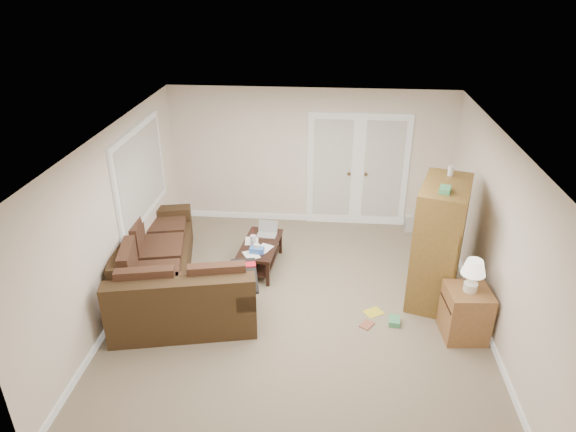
# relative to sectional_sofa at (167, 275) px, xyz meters

# --- Properties ---
(floor) EXTENTS (5.50, 5.50, 0.00)m
(floor) POSITION_rel_sectional_sofa_xyz_m (1.92, -0.12, -0.35)
(floor) COLOR gray
(floor) RESTS_ON ground
(ceiling) EXTENTS (5.00, 5.50, 0.02)m
(ceiling) POSITION_rel_sectional_sofa_xyz_m (1.92, -0.12, 2.15)
(ceiling) COLOR white
(ceiling) RESTS_ON wall_back
(wall_left) EXTENTS (0.02, 5.50, 2.50)m
(wall_left) POSITION_rel_sectional_sofa_xyz_m (-0.58, -0.12, 0.90)
(wall_left) COLOR silver
(wall_left) RESTS_ON floor
(wall_right) EXTENTS (0.02, 5.50, 2.50)m
(wall_right) POSITION_rel_sectional_sofa_xyz_m (4.42, -0.12, 0.90)
(wall_right) COLOR silver
(wall_right) RESTS_ON floor
(wall_back) EXTENTS (5.00, 0.02, 2.50)m
(wall_back) POSITION_rel_sectional_sofa_xyz_m (1.92, 2.63, 0.90)
(wall_back) COLOR silver
(wall_back) RESTS_ON floor
(wall_front) EXTENTS (5.00, 0.02, 2.50)m
(wall_front) POSITION_rel_sectional_sofa_xyz_m (1.92, -2.87, 0.90)
(wall_front) COLOR silver
(wall_front) RESTS_ON floor
(baseboards) EXTENTS (5.00, 5.50, 0.10)m
(baseboards) POSITION_rel_sectional_sofa_xyz_m (1.92, -0.12, -0.30)
(baseboards) COLOR silver
(baseboards) RESTS_ON floor
(french_doors) EXTENTS (1.80, 0.05, 2.13)m
(french_doors) POSITION_rel_sectional_sofa_xyz_m (2.77, 2.60, 0.69)
(french_doors) COLOR silver
(french_doors) RESTS_ON floor
(window_left) EXTENTS (0.05, 1.92, 1.42)m
(window_left) POSITION_rel_sectional_sofa_xyz_m (-0.55, 0.88, 1.20)
(window_left) COLOR silver
(window_left) RESTS_ON wall_left
(sectional_sofa) EXTENTS (2.47, 3.01, 0.89)m
(sectional_sofa) POSITION_rel_sectional_sofa_xyz_m (0.00, 0.00, 0.00)
(sectional_sofa) COLOR #3C2A17
(sectional_sofa) RESTS_ON floor
(coffee_table) EXTENTS (0.63, 1.11, 0.73)m
(coffee_table) POSITION_rel_sectional_sofa_xyz_m (1.23, 0.90, -0.11)
(coffee_table) COLOR black
(coffee_table) RESTS_ON floor
(tv_armoire) EXTENTS (0.91, 1.24, 1.90)m
(tv_armoire) POSITION_rel_sectional_sofa_xyz_m (3.82, 0.32, 0.55)
(tv_armoire) COLOR brown
(tv_armoire) RESTS_ON floor
(side_cabinet) EXTENTS (0.58, 0.58, 1.14)m
(side_cabinet) POSITION_rel_sectional_sofa_xyz_m (4.08, -0.54, 0.06)
(side_cabinet) COLOR brown
(side_cabinet) RESTS_ON floor
(space_heater) EXTENTS (0.15, 0.13, 0.32)m
(space_heater) POSITION_rel_sectional_sofa_xyz_m (3.74, 2.33, -0.19)
(space_heater) COLOR silver
(space_heater) RESTS_ON floor
(floor_magazine) EXTENTS (0.32, 0.30, 0.01)m
(floor_magazine) POSITION_rel_sectional_sofa_xyz_m (2.96, -0.16, -0.35)
(floor_magazine) COLOR gold
(floor_magazine) RESTS_ON floor
(floor_greenbox) EXTENTS (0.17, 0.21, 0.08)m
(floor_greenbox) POSITION_rel_sectional_sofa_xyz_m (3.22, -0.38, -0.31)
(floor_greenbox) COLOR #44965F
(floor_greenbox) RESTS_ON floor
(floor_book) EXTENTS (0.23, 0.24, 0.01)m
(floor_book) POSITION_rel_sectional_sofa_xyz_m (2.79, -0.41, -0.34)
(floor_book) COLOR brown
(floor_book) RESTS_ON floor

